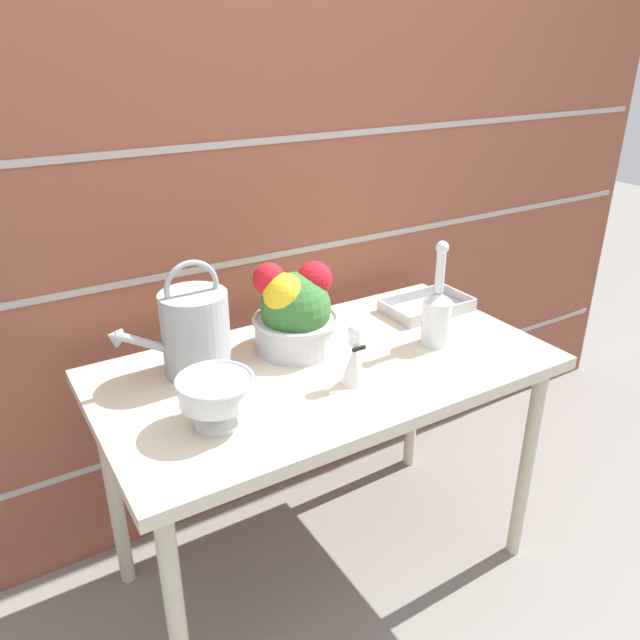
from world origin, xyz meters
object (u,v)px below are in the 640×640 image
at_px(watering_can, 195,332).
at_px(figurine_vase, 355,359).
at_px(wire_tray, 427,307).
at_px(glass_decanter, 437,312).
at_px(flower_planter, 295,312).
at_px(crystal_pedestal_bowl, 216,393).

bearing_deg(watering_can, figurine_vase, -39.22).
distance_m(watering_can, wire_tray, 0.80).
bearing_deg(glass_decanter, flower_planter, 153.21).
bearing_deg(crystal_pedestal_bowl, wire_tray, 16.72).
xyz_separation_m(flower_planter, glass_decanter, (0.37, -0.18, -0.01)).
distance_m(crystal_pedestal_bowl, wire_tray, 0.89).
height_order(watering_can, figurine_vase, watering_can).
xyz_separation_m(crystal_pedestal_bowl, flower_planter, (0.34, 0.24, 0.03)).
height_order(flower_planter, wire_tray, flower_planter).
bearing_deg(glass_decanter, figurine_vase, -168.70).
bearing_deg(flower_planter, crystal_pedestal_bowl, -144.82).
relative_size(glass_decanter, wire_tray, 1.10).
relative_size(crystal_pedestal_bowl, glass_decanter, 0.58).
height_order(crystal_pedestal_bowl, flower_planter, flower_planter).
xyz_separation_m(crystal_pedestal_bowl, figurine_vase, (0.38, -0.01, -0.02)).
relative_size(flower_planter, glass_decanter, 0.84).
bearing_deg(flower_planter, wire_tray, 1.41).
relative_size(watering_can, glass_decanter, 1.03).
xyz_separation_m(watering_can, glass_decanter, (0.66, -0.20, -0.02)).
bearing_deg(figurine_vase, watering_can, 140.78).
distance_m(flower_planter, glass_decanter, 0.41).
relative_size(watering_can, crystal_pedestal_bowl, 1.78).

